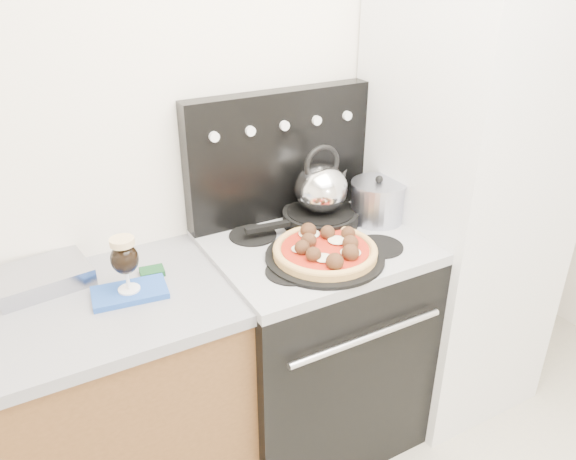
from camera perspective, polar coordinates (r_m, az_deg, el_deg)
room_shell at (r=1.29m, az=20.71°, el=-5.15°), size 3.52×3.01×2.52m
base_cabinet at (r=2.16m, az=-25.63°, el=-19.25°), size 1.45×0.60×0.86m
stove_body at (r=2.34m, az=2.44°, el=-11.58°), size 0.76×0.65×0.88m
cooktop at (r=2.08m, az=2.69°, el=-1.65°), size 0.76×0.65×0.04m
backguard at (r=2.19m, az=-0.93°, el=7.60°), size 0.76×0.08×0.50m
fridge at (r=2.45m, az=17.15°, el=3.00°), size 0.64×0.68×1.90m
foil_sheet at (r=2.01m, az=-23.77°, el=-4.40°), size 0.32×0.25×0.06m
oven_mitt at (r=1.87m, az=-15.78°, el=-6.13°), size 0.25×0.16×0.02m
beer_glass at (r=1.81m, az=-16.19°, el=-3.37°), size 0.09×0.09×0.19m
pizza_pan at (r=1.96m, az=3.76°, el=-2.71°), size 0.53×0.53×0.01m
pizza at (r=1.95m, az=3.79°, el=-1.88°), size 0.46×0.46×0.05m
skillet at (r=2.20m, az=3.31°, el=1.28°), size 0.33×0.33×0.05m
tea_kettle at (r=2.14m, az=3.40°, el=4.63°), size 0.23×0.23×0.22m
stock_pot at (r=2.23m, az=9.07°, el=2.78°), size 0.22×0.22×0.15m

